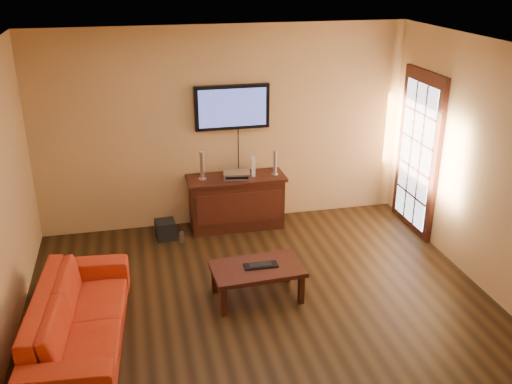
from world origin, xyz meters
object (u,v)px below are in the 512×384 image
object	(u,v)px
media_console	(236,202)
bottle	(182,238)
television	(232,107)
speaker_left	(202,167)
coffee_table	(257,271)
subwoofer	(165,230)
speaker_right	(275,164)
av_receiver	(237,175)
game_console	(253,166)
keyboard	(261,265)
sofa	(78,308)

from	to	relation	value
media_console	bottle	xyz separation A→B (m)	(-0.80, -0.35, -0.29)
television	speaker_left	distance (m)	0.88
coffee_table	speaker_left	world-z (taller)	speaker_left
bottle	subwoofer	bearing A→B (deg)	133.11
coffee_table	bottle	world-z (taller)	coffee_table
speaker_right	av_receiver	world-z (taller)	speaker_right
television	game_console	world-z (taller)	television
keyboard	bottle	bearing A→B (deg)	116.05
sofa	game_console	bearing A→B (deg)	-39.65
television	av_receiver	bearing A→B (deg)	-88.94
sofa	bottle	xyz separation A→B (m)	(1.16, 1.87, -0.31)
game_console	keyboard	bearing A→B (deg)	-89.99
speaker_left	speaker_right	bearing A→B (deg)	-2.01
bottle	game_console	bearing A→B (deg)	20.28
coffee_table	keyboard	xyz separation A→B (m)	(0.04, 0.00, 0.06)
bottle	speaker_right	bearing A→B (deg)	13.72
sofa	av_receiver	distance (m)	2.97
television	bottle	world-z (taller)	television
speaker_right	av_receiver	xyz separation A→B (m)	(-0.53, 0.00, -0.11)
av_receiver	game_console	bearing A→B (deg)	23.03
television	speaker_right	size ratio (longest dim) A/B	2.99
coffee_table	subwoofer	bearing A→B (deg)	117.43
subwoofer	bottle	world-z (taller)	subwoofer
media_console	subwoofer	bearing A→B (deg)	-171.67
television	keyboard	world-z (taller)	television
subwoofer	keyboard	bearing A→B (deg)	-66.97
media_console	television	world-z (taller)	television
speaker_left	keyboard	bearing A→B (deg)	-78.66
speaker_left	bottle	world-z (taller)	speaker_left
television	sofa	world-z (taller)	television
av_receiver	bottle	bearing A→B (deg)	-148.68
bottle	av_receiver	bearing A→B (deg)	22.12
coffee_table	keyboard	bearing A→B (deg)	3.35
media_console	speaker_left	bearing A→B (deg)	178.79
sofa	av_receiver	xyz separation A→B (m)	(1.96, 2.20, 0.38)
av_receiver	speaker_right	bearing A→B (deg)	9.02
media_console	keyboard	xyz separation A→B (m)	(-0.09, -1.81, 0.03)
game_console	keyboard	world-z (taller)	game_console
subwoofer	speaker_left	bearing A→B (deg)	10.47
television	keyboard	size ratio (longest dim) A/B	2.68
television	speaker_left	world-z (taller)	television
media_console	game_console	xyz separation A→B (m)	(0.25, 0.04, 0.48)
av_receiver	game_console	distance (m)	0.26
game_console	speaker_left	bearing A→B (deg)	-167.61
game_console	coffee_table	bearing A→B (deg)	-91.18
media_console	bottle	size ratio (longest dim) A/B	7.35
sofa	speaker_right	xyz separation A→B (m)	(2.49, 2.20, 0.49)
television	sofa	distance (m)	3.36
media_console	speaker_left	xyz separation A→B (m)	(-0.45, 0.01, 0.54)
game_console	bottle	bearing A→B (deg)	-149.51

